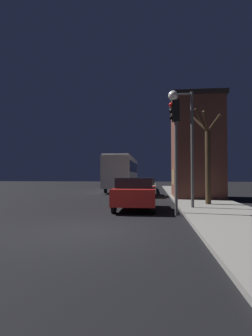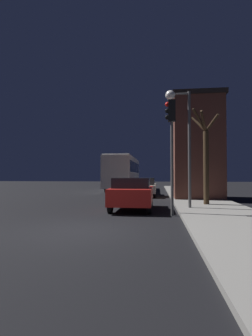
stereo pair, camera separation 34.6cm
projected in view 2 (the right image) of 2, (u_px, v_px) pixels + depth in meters
ground_plane at (81, 230)px, 8.04m from camera, size 120.00×120.00×0.00m
sidewalk at (251, 232)px, 7.44m from camera, size 3.50×60.00×0.13m
brick_building at (195, 147)px, 18.76m from camera, size 3.44×4.71×7.04m
streetlamp at (180, 122)px, 12.63m from camera, size 1.20×0.47×5.67m
traffic_light at (171, 133)px, 10.86m from camera, size 0.43×0.24×4.80m
bare_tree at (205, 156)px, 14.00m from camera, size 1.40×1.88×5.08m
bus at (123, 171)px, 28.13m from camera, size 2.52×11.48×3.56m
car_near_lane at (132, 193)px, 12.58m from camera, size 1.89×3.83×1.55m
car_mid_lane at (145, 186)px, 20.73m from camera, size 1.70×4.32×1.47m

